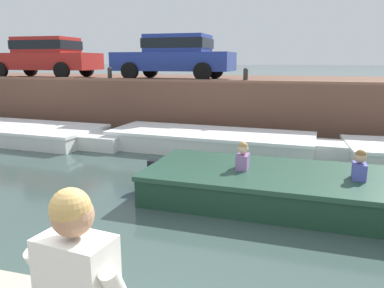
% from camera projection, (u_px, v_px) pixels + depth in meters
% --- Properties ---
extents(ground_plane, '(400.00, 400.00, 0.00)m').
position_uv_depth(ground_plane, '(224.00, 190.00, 7.10)').
color(ground_plane, '#384C47').
extents(far_quay_wall, '(60.00, 6.00, 1.74)m').
position_uv_depth(far_quay_wall, '(264.00, 102.00, 14.06)').
color(far_quay_wall, brown).
rests_on(far_quay_wall, ground).
extents(far_wall_coping, '(60.00, 0.24, 0.08)m').
position_uv_depth(far_wall_coping, '(256.00, 82.00, 11.16)').
color(far_wall_coping, brown).
rests_on(far_wall_coping, far_quay_wall).
extents(boat_moored_west_white, '(6.83, 2.54, 0.46)m').
position_uv_depth(boat_moored_west_white, '(20.00, 133.00, 11.52)').
color(boat_moored_west_white, white).
rests_on(boat_moored_west_white, ground).
extents(boat_moored_central_white, '(6.61, 2.21, 0.52)m').
position_uv_depth(boat_moored_central_white, '(220.00, 142.00, 10.09)').
color(boat_moored_central_white, white).
rests_on(boat_moored_central_white, ground).
extents(motorboat_passing, '(6.65, 2.23, 1.03)m').
position_uv_depth(motorboat_passing, '(321.00, 191.00, 6.24)').
color(motorboat_passing, '#193828').
rests_on(motorboat_passing, ground).
extents(car_leftmost_red, '(4.38, 2.10, 1.54)m').
position_uv_depth(car_leftmost_red, '(45.00, 56.00, 14.80)').
color(car_leftmost_red, '#B2231E').
rests_on(car_leftmost_red, far_quay_wall).
extents(car_left_inner_blue, '(4.24, 2.04, 1.54)m').
position_uv_depth(car_left_inner_blue, '(176.00, 55.00, 13.32)').
color(car_left_inner_blue, '#233893').
rests_on(car_left_inner_blue, far_quay_wall).
extents(mooring_bollard_west, '(0.15, 0.15, 0.45)m').
position_uv_depth(mooring_bollard_west, '(110.00, 73.00, 12.57)').
color(mooring_bollard_west, '#2D2B28').
rests_on(mooring_bollard_west, far_quay_wall).
extents(mooring_bollard_mid, '(0.15, 0.15, 0.45)m').
position_uv_depth(mooring_bollard_mid, '(246.00, 75.00, 11.33)').
color(mooring_bollard_mid, '#2D2B28').
rests_on(mooring_bollard_mid, far_quay_wall).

